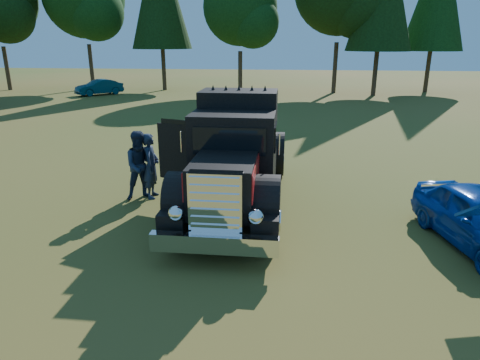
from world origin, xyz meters
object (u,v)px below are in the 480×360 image
at_px(spectator_near, 151,166).
at_px(spectator_far, 141,165).
at_px(distant_teal_car, 99,87).
at_px(diamond_t_truck, 235,161).

height_order(spectator_near, spectator_far, spectator_far).
relative_size(spectator_near, distant_teal_car, 0.49).
xyz_separation_m(diamond_t_truck, spectator_far, (-2.66, 0.36, -0.31)).
xyz_separation_m(spectator_near, spectator_far, (-0.23, -0.14, 0.05)).
distance_m(spectator_near, spectator_far, 0.28).
relative_size(spectator_far, distant_teal_car, 0.52).
relative_size(diamond_t_truck, spectator_far, 3.70).
xyz_separation_m(diamond_t_truck, spectator_near, (-2.43, 0.50, -0.36)).
height_order(spectator_far, distant_teal_car, spectator_far).
distance_m(spectator_near, distant_teal_car, 25.84).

